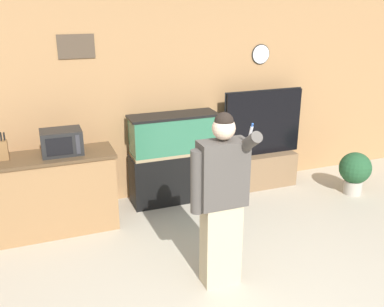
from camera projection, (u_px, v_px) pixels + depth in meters
name	position (u px, v px, depth m)	size (l,w,h in m)	color
wall_back_paneled	(163.00, 102.00, 5.71)	(10.00, 0.08, 2.60)	#A87A4C
counter_island	(48.00, 194.00, 4.93)	(1.56, 0.55, 0.94)	olive
microwave	(62.00, 142.00, 4.80)	(0.45, 0.33, 0.28)	black
knife_block	(1.00, 150.00, 4.62)	(0.14, 0.10, 0.32)	brown
aquarium_on_stand	(174.00, 158.00, 5.68)	(1.16, 0.40, 1.20)	black
tv_on_stand	(261.00, 158.00, 6.21)	(1.19, 0.40, 1.42)	brown
person_standing	(221.00, 199.00, 3.87)	(0.53, 0.40, 1.69)	#BCAD89
potted_plant	(355.00, 170.00, 5.95)	(0.44, 0.44, 0.60)	#B2A899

